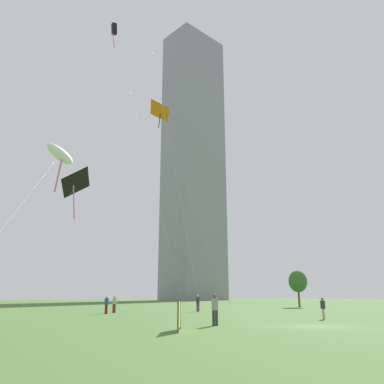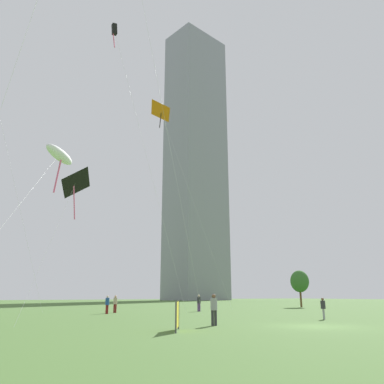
{
  "view_description": "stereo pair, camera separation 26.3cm",
  "coord_description": "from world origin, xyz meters",
  "px_view_note": "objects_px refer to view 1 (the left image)",
  "views": [
    {
      "loc": [
        -18.26,
        -16.32,
        1.75
      ],
      "look_at": [
        -2.22,
        10.35,
        10.17
      ],
      "focal_mm": 35.72,
      "sensor_mm": 36.0,
      "label": 1
    },
    {
      "loc": [
        -18.03,
        -16.46,
        1.75
      ],
      "look_at": [
        -2.22,
        10.35,
        10.17
      ],
      "focal_mm": 35.72,
      "sensor_mm": 36.0,
      "label": 2
    }
  ],
  "objects_px": {
    "person_standing_3": "(114,303)",
    "person_standing_4": "(198,302)",
    "person_standing_2": "(215,307)",
    "park_tree_0": "(298,281)",
    "kite_flying_0": "(60,155)",
    "kite_flying_6": "(75,184)",
    "person_standing_0": "(323,307)",
    "kite_flying_4": "(115,32)",
    "person_standing_1": "(106,303)",
    "distant_highrise_0": "(193,159)",
    "kite_flying_5": "(160,112)",
    "event_banner": "(179,315)"
  },
  "relations": [
    {
      "from": "person_standing_3",
      "to": "person_standing_4",
      "type": "height_order",
      "value": "person_standing_4"
    },
    {
      "from": "person_standing_2",
      "to": "person_standing_4",
      "type": "relative_size",
      "value": 1.01
    },
    {
      "from": "person_standing_3",
      "to": "person_standing_4",
      "type": "distance_m",
      "value": 9.24
    },
    {
      "from": "person_standing_3",
      "to": "park_tree_0",
      "type": "distance_m",
      "value": 30.41
    },
    {
      "from": "kite_flying_0",
      "to": "kite_flying_6",
      "type": "height_order",
      "value": "kite_flying_6"
    },
    {
      "from": "kite_flying_6",
      "to": "person_standing_0",
      "type": "bearing_deg",
      "value": -34.88
    },
    {
      "from": "person_standing_4",
      "to": "kite_flying_4",
      "type": "height_order",
      "value": "kite_flying_4"
    },
    {
      "from": "kite_flying_0",
      "to": "park_tree_0",
      "type": "bearing_deg",
      "value": 26.06
    },
    {
      "from": "person_standing_0",
      "to": "person_standing_1",
      "type": "xyz_separation_m",
      "value": [
        -11.26,
        16.48,
        0.09
      ]
    },
    {
      "from": "person_standing_2",
      "to": "kite_flying_4",
      "type": "distance_m",
      "value": 28.59
    },
    {
      "from": "person_standing_3",
      "to": "distant_highrise_0",
      "type": "distance_m",
      "value": 109.77
    },
    {
      "from": "kite_flying_0",
      "to": "distant_highrise_0",
      "type": "bearing_deg",
      "value": 54.7
    },
    {
      "from": "person_standing_3",
      "to": "kite_flying_5",
      "type": "distance_m",
      "value": 23.75
    },
    {
      "from": "person_standing_4",
      "to": "event_banner",
      "type": "bearing_deg",
      "value": 72.33
    },
    {
      "from": "person_standing_0",
      "to": "person_standing_2",
      "type": "relative_size",
      "value": 0.86
    },
    {
      "from": "person_standing_1",
      "to": "person_standing_4",
      "type": "xyz_separation_m",
      "value": [
        10.57,
        0.28,
        0.05
      ]
    },
    {
      "from": "kite_flying_4",
      "to": "kite_flying_6",
      "type": "relative_size",
      "value": 2.33
    },
    {
      "from": "person_standing_2",
      "to": "person_standing_3",
      "type": "bearing_deg",
      "value": -65.02
    },
    {
      "from": "person_standing_2",
      "to": "person_standing_3",
      "type": "xyz_separation_m",
      "value": [
        0.69,
        19.3,
        -0.04
      ]
    },
    {
      "from": "person_standing_2",
      "to": "kite_flying_4",
      "type": "relative_size",
      "value": 0.07
    },
    {
      "from": "person_standing_0",
      "to": "kite_flying_0",
      "type": "height_order",
      "value": "kite_flying_0"
    },
    {
      "from": "person_standing_1",
      "to": "person_standing_3",
      "type": "distance_m",
      "value": 2.42
    },
    {
      "from": "person_standing_1",
      "to": "event_banner",
      "type": "bearing_deg",
      "value": -129.11
    },
    {
      "from": "person_standing_2",
      "to": "person_standing_3",
      "type": "height_order",
      "value": "person_standing_2"
    },
    {
      "from": "person_standing_1",
      "to": "person_standing_2",
      "type": "relative_size",
      "value": 0.94
    },
    {
      "from": "kite_flying_4",
      "to": "kite_flying_6",
      "type": "xyz_separation_m",
      "value": [
        -2.5,
        0.46,
        -15.88
      ]
    },
    {
      "from": "park_tree_0",
      "to": "kite_flying_4",
      "type": "bearing_deg",
      "value": -162.28
    },
    {
      "from": "person_standing_0",
      "to": "park_tree_0",
      "type": "bearing_deg",
      "value": -178.62
    },
    {
      "from": "kite_flying_5",
      "to": "kite_flying_0",
      "type": "bearing_deg",
      "value": -131.4
    },
    {
      "from": "kite_flying_5",
      "to": "distant_highrise_0",
      "type": "height_order",
      "value": "distant_highrise_0"
    },
    {
      "from": "kite_flying_4",
      "to": "person_standing_4",
      "type": "bearing_deg",
      "value": 23.83
    },
    {
      "from": "person_standing_4",
      "to": "person_standing_3",
      "type": "bearing_deg",
      "value": 6.37
    },
    {
      "from": "kite_flying_4",
      "to": "kite_flying_5",
      "type": "xyz_separation_m",
      "value": [
        9.13,
        8.23,
        -2.65
      ]
    },
    {
      "from": "park_tree_0",
      "to": "distant_highrise_0",
      "type": "distance_m",
      "value": 93.3
    },
    {
      "from": "person_standing_0",
      "to": "kite_flying_5",
      "type": "relative_size",
      "value": 0.06
    },
    {
      "from": "person_standing_2",
      "to": "kite_flying_5",
      "type": "bearing_deg",
      "value": -78.93
    },
    {
      "from": "kite_flying_0",
      "to": "park_tree_0",
      "type": "height_order",
      "value": "kite_flying_0"
    },
    {
      "from": "kite_flying_4",
      "to": "park_tree_0",
      "type": "xyz_separation_m",
      "value": [
        34.17,
        10.92,
        -23.1
      ]
    },
    {
      "from": "person_standing_0",
      "to": "person_standing_1",
      "type": "relative_size",
      "value": 0.91
    },
    {
      "from": "kite_flying_0",
      "to": "event_banner",
      "type": "xyz_separation_m",
      "value": [
        5.51,
        -5.26,
        -9.29
      ]
    },
    {
      "from": "park_tree_0",
      "to": "person_standing_2",
      "type": "bearing_deg",
      "value": -143.51
    },
    {
      "from": "kite_flying_5",
      "to": "kite_flying_6",
      "type": "bearing_deg",
      "value": -146.26
    },
    {
      "from": "kite_flying_4",
      "to": "distant_highrise_0",
      "type": "relative_size",
      "value": 0.27
    },
    {
      "from": "park_tree_0",
      "to": "kite_flying_5",
      "type": "bearing_deg",
      "value": -173.88
    },
    {
      "from": "kite_flying_4",
      "to": "distant_highrise_0",
      "type": "xyz_separation_m",
      "value": [
        61.32,
        86.06,
        25.08
      ]
    },
    {
      "from": "person_standing_4",
      "to": "kite_flying_5",
      "type": "bearing_deg",
      "value": -14.32
    },
    {
      "from": "person_standing_0",
      "to": "kite_flying_0",
      "type": "bearing_deg",
      "value": -52.64
    },
    {
      "from": "kite_flying_0",
      "to": "distant_highrise_0",
      "type": "relative_size",
      "value": 0.11
    },
    {
      "from": "person_standing_2",
      "to": "park_tree_0",
      "type": "relative_size",
      "value": 0.34
    },
    {
      "from": "person_standing_1",
      "to": "kite_flying_4",
      "type": "bearing_deg",
      "value": -146.12
    }
  ]
}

